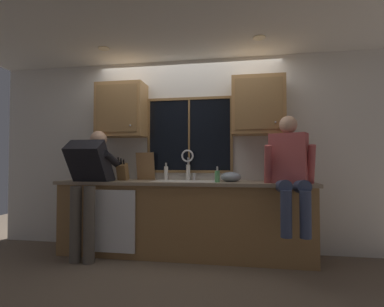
% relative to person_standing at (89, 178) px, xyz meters
% --- Properties ---
extents(back_wall, '(5.49, 0.12, 2.55)m').
position_rel_person_standing_xyz_m(back_wall, '(1.09, 0.67, 0.31)').
color(back_wall, silver).
rests_on(back_wall, floor).
extents(ceiling_downlight_left, '(0.14, 0.14, 0.01)m').
position_rel_person_standing_xyz_m(ceiling_downlight_left, '(0.16, 0.01, 1.58)').
color(ceiling_downlight_left, '#FFEAB2').
extents(ceiling_downlight_right, '(0.14, 0.14, 0.01)m').
position_rel_person_standing_xyz_m(ceiling_downlight_right, '(2.02, 0.01, 1.58)').
color(ceiling_downlight_right, '#FFEAB2').
extents(window_glass, '(1.10, 0.02, 0.95)m').
position_rel_person_standing_xyz_m(window_glass, '(1.12, 0.61, 0.56)').
color(window_glass, black).
extents(window_frame_top, '(1.17, 0.02, 0.04)m').
position_rel_person_standing_xyz_m(window_frame_top, '(1.12, 0.60, 1.06)').
color(window_frame_top, brown).
extents(window_frame_bottom, '(1.17, 0.02, 0.04)m').
position_rel_person_standing_xyz_m(window_frame_bottom, '(1.12, 0.60, 0.07)').
color(window_frame_bottom, brown).
extents(window_frame_left, '(0.03, 0.02, 0.95)m').
position_rel_person_standing_xyz_m(window_frame_left, '(0.55, 0.60, 0.56)').
color(window_frame_left, brown).
extents(window_frame_right, '(0.03, 0.02, 0.95)m').
position_rel_person_standing_xyz_m(window_frame_right, '(1.69, 0.60, 0.56)').
color(window_frame_right, brown).
extents(window_mullion_center, '(0.02, 0.02, 0.95)m').
position_rel_person_standing_xyz_m(window_mullion_center, '(1.12, 0.59, 0.56)').
color(window_mullion_center, brown).
extents(lower_cabinet_run, '(3.09, 0.58, 0.88)m').
position_rel_person_standing_xyz_m(lower_cabinet_run, '(1.09, 0.32, -0.52)').
color(lower_cabinet_run, olive).
rests_on(lower_cabinet_run, floor).
extents(countertop, '(3.15, 0.62, 0.04)m').
position_rel_person_standing_xyz_m(countertop, '(1.09, 0.30, -0.06)').
color(countertop, gray).
rests_on(countertop, lower_cabinet_run).
extents(dishwasher_front, '(0.60, 0.02, 0.74)m').
position_rel_person_standing_xyz_m(dishwasher_front, '(0.28, 0.01, -0.50)').
color(dishwasher_front, white).
extents(upper_cabinet_left, '(0.64, 0.36, 0.72)m').
position_rel_person_standing_xyz_m(upper_cabinet_left, '(0.22, 0.44, 0.90)').
color(upper_cabinet_left, '#A87A47').
extents(upper_cabinet_right, '(0.64, 0.36, 0.72)m').
position_rel_person_standing_xyz_m(upper_cabinet_right, '(2.02, 0.44, 0.90)').
color(upper_cabinet_right, '#A87A47').
extents(sink, '(0.80, 0.46, 0.21)m').
position_rel_person_standing_xyz_m(sink, '(1.12, 0.31, -0.14)').
color(sink, white).
rests_on(sink, lower_cabinet_run).
extents(faucet, '(0.18, 0.09, 0.40)m').
position_rel_person_standing_xyz_m(faucet, '(1.13, 0.49, 0.21)').
color(faucet, silver).
rests_on(faucet, countertop).
extents(person_standing, '(0.53, 0.69, 1.56)m').
position_rel_person_standing_xyz_m(person_standing, '(0.00, 0.00, 0.00)').
color(person_standing, '#595147').
rests_on(person_standing, floor).
extents(person_sitting_on_counter, '(0.54, 0.66, 1.26)m').
position_rel_person_standing_xyz_m(person_sitting_on_counter, '(2.34, 0.04, 0.14)').
color(person_sitting_on_counter, '#384260').
rests_on(person_sitting_on_counter, countertop).
extents(knife_block, '(0.12, 0.18, 0.32)m').
position_rel_person_standing_xyz_m(knife_block, '(0.28, 0.35, 0.07)').
color(knife_block, olive).
rests_on(knife_block, countertop).
extents(cutting_board, '(0.25, 0.10, 0.37)m').
position_rel_person_standing_xyz_m(cutting_board, '(0.53, 0.53, 0.14)').
color(cutting_board, '#997047').
rests_on(cutting_board, countertop).
extents(mixing_bowl, '(0.25, 0.25, 0.13)m').
position_rel_person_standing_xyz_m(mixing_bowl, '(1.68, 0.34, 0.02)').
color(mixing_bowl, '#8C99A8').
rests_on(mixing_bowl, countertop).
extents(soap_dispenser, '(0.06, 0.07, 0.19)m').
position_rel_person_standing_xyz_m(soap_dispenser, '(1.53, 0.19, 0.03)').
color(soap_dispenser, '#59A566').
rests_on(soap_dispenser, countertop).
extents(bottle_green_glass, '(0.05, 0.05, 0.24)m').
position_rel_person_standing_xyz_m(bottle_green_glass, '(0.81, 0.54, 0.06)').
color(bottle_green_glass, silver).
rests_on(bottle_green_glass, countertop).
extents(bottle_tall_clear, '(0.05, 0.05, 0.27)m').
position_rel_person_standing_xyz_m(bottle_tall_clear, '(1.12, 0.49, 0.07)').
color(bottle_tall_clear, silver).
rests_on(bottle_tall_clear, countertop).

